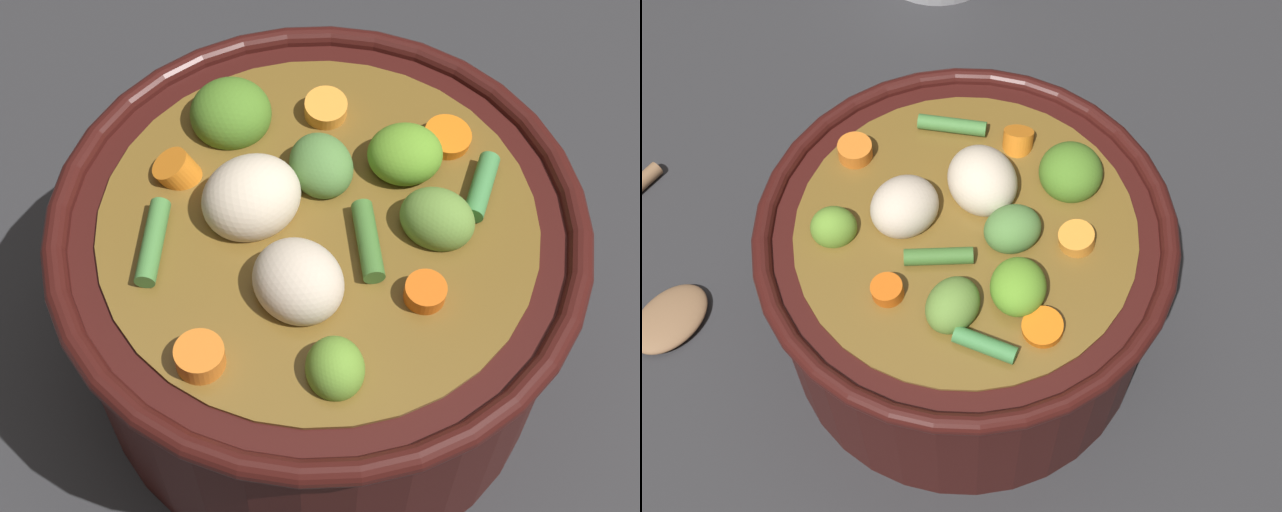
# 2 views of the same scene
# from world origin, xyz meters

# --- Properties ---
(ground_plane) EXTENTS (1.10, 1.10, 0.00)m
(ground_plane) POSITION_xyz_m (0.00, 0.00, 0.00)
(ground_plane) COLOR #2D2D30
(cooking_pot) EXTENTS (0.27, 0.27, 0.17)m
(cooking_pot) POSITION_xyz_m (0.00, 0.00, 0.08)
(cooking_pot) COLOR #38110F
(cooking_pot) RESTS_ON ground_plane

